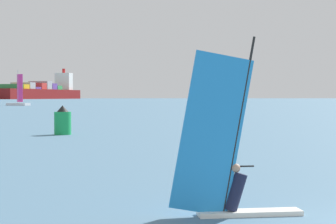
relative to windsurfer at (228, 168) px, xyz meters
name	(u,v)px	position (x,y,z in m)	size (l,w,h in m)	color
windsurfer	(228,168)	(0.00, 0.00, 0.00)	(3.30, 0.86, 4.37)	white
cargo_ship	(40,92)	(23.08, 726.96, 7.97)	(118.46, 174.73, 41.21)	maroon
distant_headland	(166,89)	(363.59, 1401.99, 22.05)	(978.62, 267.70, 46.46)	#60665B
channel_buoy	(63,121)	(-1.59, 31.32, -0.17)	(1.28, 1.28, 2.24)	#19994C
small_sailboat	(18,103)	(-4.53, 179.69, -0.24)	(7.80, 7.51, 11.58)	white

